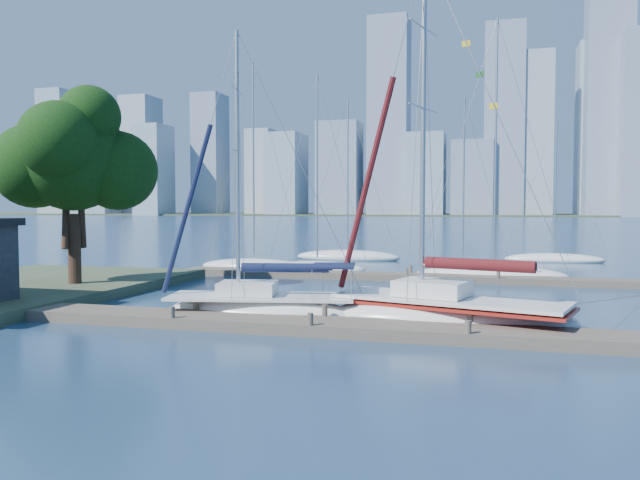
# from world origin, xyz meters

# --- Properties ---
(ground) EXTENTS (700.00, 700.00, 0.00)m
(ground) POSITION_xyz_m (0.00, 0.00, 0.00)
(ground) COLOR navy
(ground) RESTS_ON ground
(near_dock) EXTENTS (26.00, 2.00, 0.40)m
(near_dock) POSITION_xyz_m (0.00, 0.00, 0.20)
(near_dock) COLOR #4A4236
(near_dock) RESTS_ON ground
(far_dock) EXTENTS (30.00, 1.80, 0.36)m
(far_dock) POSITION_xyz_m (2.00, 16.00, 0.18)
(far_dock) COLOR #4A4236
(far_dock) RESTS_ON ground
(far_shore) EXTENTS (800.00, 100.00, 1.50)m
(far_shore) POSITION_xyz_m (0.00, 320.00, 0.00)
(far_shore) COLOR #38472D
(far_shore) RESTS_ON ground
(tree) EXTENTS (7.39, 6.75, 10.02)m
(tree) POSITION_xyz_m (-14.06, 5.96, 6.80)
(tree) COLOR black
(tree) RESTS_ON ground
(sailboat_navy) EXTENTS (7.93, 3.89, 11.37)m
(sailboat_navy) POSITION_xyz_m (-2.77, 1.90, 0.92)
(sailboat_navy) COLOR white
(sailboat_navy) RESTS_ON ground
(sailboat_maroon) EXTENTS (9.22, 5.13, 13.93)m
(sailboat_maroon) POSITION_xyz_m (4.19, 2.21, 1.06)
(sailboat_maroon) COLOR white
(sailboat_maroon) RESTS_ON ground
(bg_boat_0) EXTENTS (7.96, 4.33, 14.27)m
(bg_boat_0) POSITION_xyz_m (-9.91, 19.20, 0.28)
(bg_boat_0) COLOR white
(bg_boat_0) RESTS_ON ground
(bg_boat_1) EXTENTS (6.51, 2.66, 13.18)m
(bg_boat_1) POSITION_xyz_m (-5.33, 18.80, 0.27)
(bg_boat_1) COLOR white
(bg_boat_1) RESTS_ON ground
(bg_boat_2) EXTENTS (5.91, 3.32, 11.06)m
(bg_boat_2) POSITION_xyz_m (3.96, 17.96, 0.24)
(bg_boat_2) COLOR white
(bg_boat_2) RESTS_ON ground
(bg_boat_3) EXTENTS (8.52, 2.76, 15.53)m
(bg_boat_3) POSITION_xyz_m (5.77, 17.79, 0.29)
(bg_boat_3) COLOR white
(bg_boat_3) RESTS_ON ground
(bg_boat_6) EXTENTS (8.83, 4.91, 13.25)m
(bg_boat_6) POSITION_xyz_m (-5.62, 28.82, 0.27)
(bg_boat_6) COLOR white
(bg_boat_6) RESTS_ON ground
(bg_boat_7) EXTENTS (7.69, 3.52, 11.14)m
(bg_boat_7) POSITION_xyz_m (10.30, 31.27, 0.22)
(bg_boat_7) COLOR white
(bg_boat_7) RESTS_ON ground
(skyline) EXTENTS (502.44, 51.31, 102.35)m
(skyline) POSITION_xyz_m (27.10, 290.21, 34.87)
(skyline) COLOR #8297A8
(skyline) RESTS_ON ground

